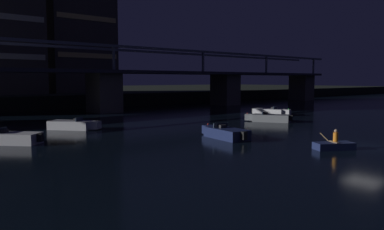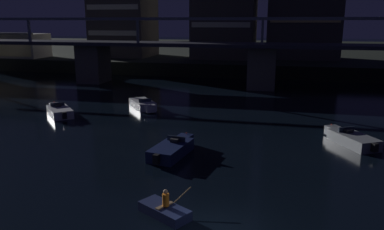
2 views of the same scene
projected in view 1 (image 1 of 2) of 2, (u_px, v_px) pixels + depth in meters
The scene contains 11 objects.
ground_plane at pixel (364, 147), 26.49m from camera, with size 400.00×400.00×0.00m, color black.
far_riverbank at pixel (8, 95), 90.86m from camera, with size 240.00×80.00×2.20m, color black.
river_bridge at pixel (104, 83), 54.38m from camera, with size 104.82×6.40×9.38m.
tower_west_tall at pixel (0, 1), 63.05m from camera, with size 11.03×11.07×31.00m.
tower_central at pixel (78, 1), 72.90m from camera, with size 12.59×8.12×35.09m.
speedboat_near_left at pixel (9, 138), 27.75m from camera, with size 4.29×4.48×1.16m.
speedboat_near_center at pixel (225, 133), 30.37m from camera, with size 2.41×5.23×1.16m.
speedboat_near_right at pixel (270, 112), 50.42m from camera, with size 2.99×5.12×1.16m.
speedboat_mid_left at pixel (269, 118), 42.32m from camera, with size 3.58×4.87×1.16m.
speedboat_mid_center at pixel (73, 125), 35.77m from camera, with size 4.08×4.63×1.16m.
dinghy_with_paddler at pixel (334, 145), 25.45m from camera, with size 2.80×2.71×1.36m.
Camera 1 is at (-26.15, -12.01, 4.65)m, focal length 35.75 mm.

